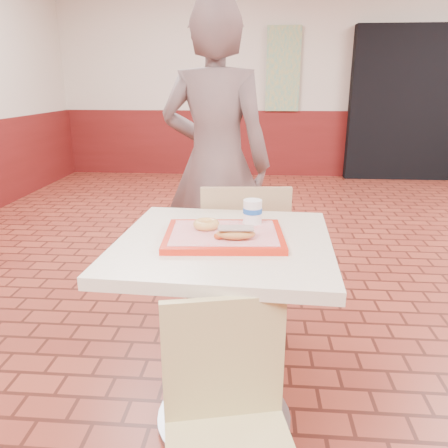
# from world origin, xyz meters

# --- Properties ---
(corridor_doorway) EXTENTS (1.60, 0.22, 2.20)m
(corridor_doorway) POSITION_xyz_m (1.20, 4.88, 1.10)
(corridor_doorway) COLOR black
(corridor_doorway) RESTS_ON ground
(promo_poster) EXTENTS (0.50, 0.03, 1.20)m
(promo_poster) POSITION_xyz_m (-0.60, 4.94, 1.60)
(promo_poster) COLOR gray
(promo_poster) RESTS_ON wainscot_band
(main_table) EXTENTS (0.80, 0.80, 0.85)m
(main_table) POSITION_xyz_m (-1.06, -0.40, 0.57)
(main_table) COLOR beige
(main_table) RESTS_ON ground
(chair_main_front) EXTENTS (0.45, 0.45, 0.82)m
(chair_main_front) POSITION_xyz_m (-1.00, -0.92, 0.45)
(chair_main_front) COLOR tan
(chair_main_front) RESTS_ON ground
(chair_main_back) EXTENTS (0.47, 0.47, 0.94)m
(chair_main_back) POSITION_xyz_m (-1.00, 0.18, 0.52)
(chair_main_back) COLOR tan
(chair_main_back) RESTS_ON ground
(customer) EXTENTS (0.74, 0.55, 1.87)m
(customer) POSITION_xyz_m (-1.19, 0.70, 0.93)
(customer) COLOR #6A5452
(customer) RESTS_ON ground
(serving_tray) EXTENTS (0.44, 0.35, 0.03)m
(serving_tray) POSITION_xyz_m (-1.06, -0.40, 0.86)
(serving_tray) COLOR red
(serving_tray) RESTS_ON main_table
(ring_donut) EXTENTS (0.12, 0.12, 0.03)m
(ring_donut) POSITION_xyz_m (-1.13, -0.36, 0.89)
(ring_donut) COLOR #DC9F50
(ring_donut) RESTS_ON serving_tray
(long_john_donut) EXTENTS (0.15, 0.08, 0.05)m
(long_john_donut) POSITION_xyz_m (-1.01, -0.47, 0.89)
(long_john_donut) COLOR #C07738
(long_john_donut) RESTS_ON serving_tray
(paper_cup) EXTENTS (0.08, 0.08, 0.10)m
(paper_cup) POSITION_xyz_m (-0.95, -0.28, 0.92)
(paper_cup) COLOR white
(paper_cup) RESTS_ON serving_tray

